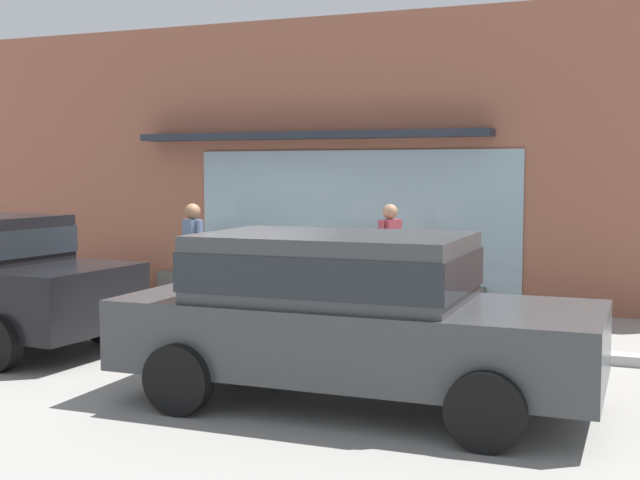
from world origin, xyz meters
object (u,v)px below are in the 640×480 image
(pedestrian_with_handbag, at_px, (391,251))
(potted_plant_low_front, at_px, (122,278))
(fire_hydrant, at_px, (320,292))
(potted_plant_window_center, at_px, (289,278))
(pedestrian_passerby, at_px, (193,252))
(parked_car_dark_gray, at_px, (347,308))
(potted_plant_corner_tall, at_px, (357,275))
(potted_plant_window_right, at_px, (227,274))

(pedestrian_with_handbag, height_order, potted_plant_low_front, pedestrian_with_handbag)
(fire_hydrant, bearing_deg, potted_plant_window_center, 129.45)
(potted_plant_low_front, bearing_deg, pedestrian_passerby, -36.76)
(pedestrian_passerby, distance_m, potted_plant_low_front, 3.41)
(parked_car_dark_gray, height_order, potted_plant_window_center, parked_car_dark_gray)
(pedestrian_with_handbag, distance_m, parked_car_dark_gray, 4.79)
(parked_car_dark_gray, relative_size, potted_plant_low_front, 7.92)
(parked_car_dark_gray, xyz_separation_m, potted_plant_low_front, (-6.32, 5.32, -0.65))
(potted_plant_window_center, bearing_deg, potted_plant_low_front, -179.93)
(pedestrian_with_handbag, xyz_separation_m, parked_car_dark_gray, (1.03, -4.68, -0.09))
(potted_plant_corner_tall, bearing_deg, parked_car_dark_gray, -71.32)
(fire_hydrant, bearing_deg, potted_plant_low_front, 162.96)
(parked_car_dark_gray, distance_m, potted_plant_corner_tall, 5.58)
(pedestrian_with_handbag, distance_m, potted_plant_low_front, 5.38)
(parked_car_dark_gray, xyz_separation_m, potted_plant_window_right, (-4.00, 5.03, -0.44))
(potted_plant_low_front, height_order, potted_plant_corner_tall, potted_plant_corner_tall)
(fire_hydrant, distance_m, potted_plant_corner_tall, 1.32)
(pedestrian_passerby, distance_m, parked_car_dark_gray, 4.94)
(potted_plant_corner_tall, bearing_deg, potted_plant_window_right, -173.79)
(pedestrian_passerby, xyz_separation_m, potted_plant_low_front, (-2.67, 1.99, -0.75))
(parked_car_dark_gray, distance_m, potted_plant_low_front, 8.29)
(potted_plant_corner_tall, bearing_deg, pedestrian_with_handbag, -38.09)
(pedestrian_passerby, relative_size, potted_plant_corner_tall, 1.54)
(pedestrian_passerby, xyz_separation_m, potted_plant_corner_tall, (1.87, 1.94, -0.48))
(fire_hydrant, xyz_separation_m, pedestrian_passerby, (-1.77, -0.63, 0.59))
(pedestrian_passerby, relative_size, potted_plant_low_front, 3.04)
(potted_plant_corner_tall, bearing_deg, fire_hydrant, -94.37)
(potted_plant_low_front, relative_size, potted_plant_corner_tall, 0.51)
(pedestrian_passerby, distance_m, potted_plant_window_center, 2.18)
(potted_plant_window_center, relative_size, potted_plant_corner_tall, 0.64)
(potted_plant_window_right, bearing_deg, potted_plant_corner_tall, 6.21)
(potted_plant_window_center, distance_m, potted_plant_corner_tall, 1.23)
(fire_hydrant, height_order, potted_plant_window_right, potted_plant_window_right)
(pedestrian_with_handbag, bearing_deg, potted_plant_corner_tall, 70.05)
(potted_plant_window_right, height_order, potted_plant_low_front, potted_plant_window_right)
(potted_plant_window_center, relative_size, potted_plant_window_right, 0.83)
(fire_hydrant, height_order, potted_plant_low_front, fire_hydrant)
(potted_plant_window_right, distance_m, potted_plant_low_front, 2.34)
(potted_plant_low_front, bearing_deg, potted_plant_corner_tall, -0.64)
(potted_plant_window_right, bearing_deg, parked_car_dark_gray, -51.52)
(pedestrian_with_handbag, distance_m, potted_plant_window_right, 3.04)
(fire_hydrant, xyz_separation_m, parked_car_dark_gray, (1.88, -3.97, 0.49))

